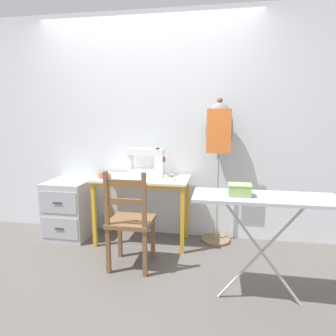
{
  "coord_description": "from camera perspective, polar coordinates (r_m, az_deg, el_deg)",
  "views": [
    {
      "loc": [
        0.84,
        -2.85,
        1.43
      ],
      "look_at": [
        0.3,
        0.22,
        0.86
      ],
      "focal_mm": 32.0,
      "sensor_mm": 36.0,
      "label": 1
    }
  ],
  "objects": [
    {
      "name": "ground_plane",
      "position": [
        3.3,
        -5.97,
        -15.46
      ],
      "size": [
        14.0,
        14.0,
        0.0
      ],
      "primitive_type": "plane",
      "color": "#5B5651"
    },
    {
      "name": "wall_back",
      "position": [
        3.52,
        -3.84,
        7.73
      ],
      "size": [
        10.0,
        0.05,
        2.55
      ],
      "color": "silver",
      "rests_on": "ground_plane"
    },
    {
      "name": "sewing_table",
      "position": [
        3.3,
        -5.06,
        -3.67
      ],
      "size": [
        1.04,
        0.5,
        0.74
      ],
      "color": "silver",
      "rests_on": "ground_plane"
    },
    {
      "name": "sewing_machine",
      "position": [
        3.33,
        -3.74,
        0.9
      ],
      "size": [
        0.41,
        0.17,
        0.33
      ],
      "color": "white",
      "rests_on": "sewing_table"
    },
    {
      "name": "fabric_bowl",
      "position": [
        3.33,
        -12.0,
        -1.43
      ],
      "size": [
        0.14,
        0.14,
        0.05
      ],
      "color": "#B25647",
      "rests_on": "sewing_table"
    },
    {
      "name": "scissors",
      "position": [
        3.12,
        1.64,
        -2.39
      ],
      "size": [
        0.1,
        0.11,
        0.01
      ],
      "color": "silver",
      "rests_on": "sewing_table"
    },
    {
      "name": "thread_spool_near_machine",
      "position": [
        3.17,
        -0.46,
        -1.84
      ],
      "size": [
        0.04,
        0.04,
        0.04
      ],
      "color": "silver",
      "rests_on": "sewing_table"
    },
    {
      "name": "thread_spool_mid_table",
      "position": [
        3.25,
        0.72,
        -1.56
      ],
      "size": [
        0.03,
        0.03,
        0.04
      ],
      "color": "green",
      "rests_on": "sewing_table"
    },
    {
      "name": "wooden_chair",
      "position": [
        2.82,
        -7.24,
        -10.15
      ],
      "size": [
        0.4,
        0.38,
        0.95
      ],
      "color": "brown",
      "rests_on": "ground_plane"
    },
    {
      "name": "filing_cabinet",
      "position": [
        3.73,
        -18.09,
        -7.31
      ],
      "size": [
        0.47,
        0.55,
        0.67
      ],
      "color": "#B7B7BC",
      "rests_on": "ground_plane"
    },
    {
      "name": "dress_form",
      "position": [
        3.26,
        9.63,
        5.53
      ],
      "size": [
        0.32,
        0.32,
        1.6
      ],
      "color": "#846647",
      "rests_on": "ground_plane"
    },
    {
      "name": "ironing_board",
      "position": [
        2.3,
        17.9,
        -6.26
      ],
      "size": [
        1.04,
        0.36,
        0.85
      ],
      "color": "#ADB2B7",
      "rests_on": "ground_plane"
    },
    {
      "name": "storage_box",
      "position": [
        2.25,
        13.49,
        -4.07
      ],
      "size": [
        0.17,
        0.13,
        0.09
      ],
      "color": "#8EB266",
      "rests_on": "ironing_board"
    }
  ]
}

